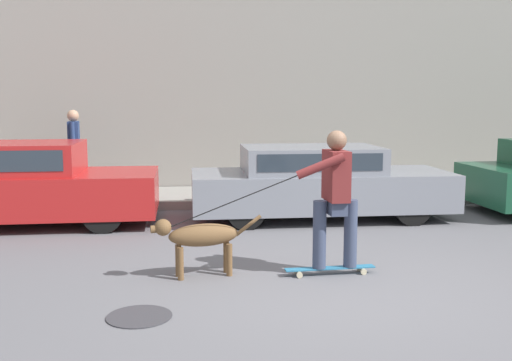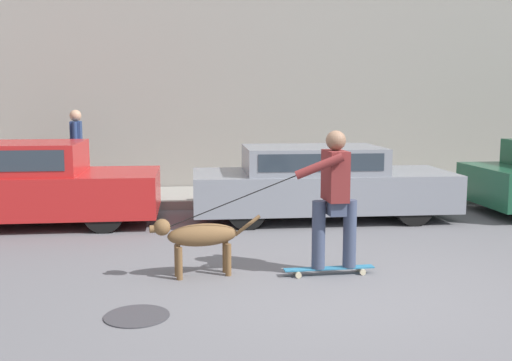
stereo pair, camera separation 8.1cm
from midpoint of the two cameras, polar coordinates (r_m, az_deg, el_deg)
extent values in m
plane|color=slate|center=(6.60, 7.65, -10.12)|extent=(36.00, 36.00, 0.00)
cube|color=gray|center=(13.09, 0.37, 11.18)|extent=(32.00, 0.30, 5.59)
cube|color=gray|center=(12.10, 1.00, -1.46)|extent=(30.00, 1.92, 0.16)
cylinder|color=black|center=(10.82, -13.64, -1.53)|extent=(0.62, 0.21, 0.62)
cylinder|color=black|center=(9.39, -14.63, -2.97)|extent=(0.62, 0.21, 0.62)
cube|color=#B21E1E|center=(10.31, -21.26, -1.16)|extent=(4.17, 1.76, 0.66)
cube|color=#B21E1E|center=(10.28, -22.32, 1.99)|extent=(2.09, 1.56, 0.49)
cylinder|color=black|center=(11.28, 11.84, -1.13)|extent=(0.62, 0.20, 0.62)
cylinder|color=black|center=(9.95, 14.43, -2.39)|extent=(0.62, 0.20, 0.62)
cylinder|color=black|center=(10.74, -1.93, -1.40)|extent=(0.62, 0.20, 0.62)
cylinder|color=black|center=(9.33, -1.22, -2.80)|extent=(0.62, 0.20, 0.62)
cube|color=gray|center=(10.21, 5.94, -0.87)|extent=(4.34, 1.67, 0.62)
cube|color=gray|center=(10.11, 5.02, 2.04)|extent=(2.27, 1.50, 0.43)
cube|color=#28333D|center=(9.37, 5.95, 1.71)|extent=(1.99, 0.01, 0.28)
cylinder|color=black|center=(12.19, 21.56, -0.78)|extent=(0.65, 0.21, 0.64)
cylinder|color=brown|center=(6.83, -7.54, -7.88)|extent=(0.07, 0.07, 0.37)
cylinder|color=brown|center=(6.97, -7.73, -7.57)|extent=(0.07, 0.07, 0.37)
cylinder|color=brown|center=(6.94, -2.89, -7.57)|extent=(0.07, 0.07, 0.37)
cylinder|color=brown|center=(7.07, -3.17, -7.27)|extent=(0.07, 0.07, 0.37)
ellipsoid|color=brown|center=(6.87, -5.35, -5.19)|extent=(0.84, 0.40, 0.26)
sphere|color=brown|center=(6.78, -9.19, -4.43)|extent=(0.19, 0.19, 0.19)
cylinder|color=brown|center=(6.77, -9.90, -4.59)|extent=(0.12, 0.10, 0.09)
cylinder|color=brown|center=(6.98, -1.07, -4.30)|extent=(0.32, 0.10, 0.24)
cylinder|color=beige|center=(6.90, 3.83, -8.97)|extent=(0.07, 0.03, 0.07)
cylinder|color=beige|center=(7.04, 3.54, -8.63)|extent=(0.07, 0.03, 0.07)
cylinder|color=beige|center=(7.11, 9.89, -8.56)|extent=(0.07, 0.03, 0.07)
cylinder|color=beige|center=(7.25, 9.49, -8.24)|extent=(0.07, 0.03, 0.07)
cube|color=teal|center=(7.05, 6.74, -8.28)|extent=(1.07, 0.18, 0.02)
cylinder|color=#38425B|center=(6.92, 5.73, -5.15)|extent=(0.15, 0.15, 0.79)
cylinder|color=#38425B|center=(7.02, 8.67, -5.01)|extent=(0.15, 0.15, 0.79)
cube|color=#38425B|center=(6.90, 7.26, -2.54)|extent=(0.21, 0.35, 0.16)
cube|color=maroon|center=(6.85, 7.31, 0.47)|extent=(0.24, 0.45, 0.57)
sphere|color=brown|center=(6.81, 7.37, 3.81)|extent=(0.23, 0.23, 0.23)
cylinder|color=maroon|center=(7.11, 6.68, 0.49)|extent=(0.10, 0.10, 0.54)
cylinder|color=maroon|center=(6.56, 5.82, 1.37)|extent=(0.55, 0.17, 0.30)
cylinder|color=black|center=(6.62, -2.88, -2.15)|extent=(1.48, 0.23, 0.63)
cylinder|color=brown|center=(12.14, -16.98, 0.59)|extent=(0.14, 0.14, 0.83)
cylinder|color=brown|center=(11.98, -17.05, 0.50)|extent=(0.14, 0.14, 0.83)
cube|color=navy|center=(12.00, -17.15, 3.95)|extent=(0.23, 0.41, 0.61)
cylinder|color=navy|center=(12.23, -17.04, 4.10)|extent=(0.09, 0.09, 0.58)
cylinder|color=navy|center=(11.76, -17.26, 3.95)|extent=(0.09, 0.09, 0.58)
sphere|color=tan|center=(11.98, -17.23, 5.92)|extent=(0.22, 0.22, 0.22)
cube|color=black|center=(12.26, -16.96, 2.11)|extent=(0.13, 0.34, 0.27)
cylinder|color=#38383D|center=(5.84, -11.45, -12.58)|extent=(0.61, 0.61, 0.01)
camera|label=1|loc=(0.04, -90.29, -0.04)|focal=42.00mm
camera|label=2|loc=(0.04, 89.71, 0.04)|focal=42.00mm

